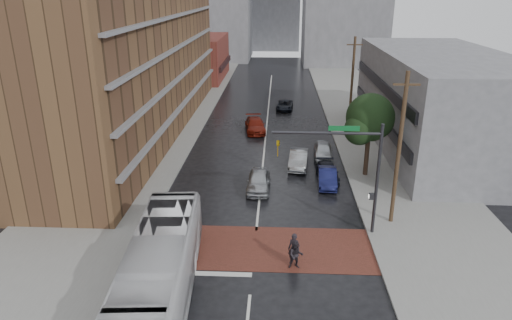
# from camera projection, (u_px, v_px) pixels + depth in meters

# --- Properties ---
(ground) EXTENTS (160.00, 160.00, 0.00)m
(ground) POSITION_uv_depth(u_px,v_px,m) (254.00, 252.00, 26.76)
(ground) COLOR black
(ground) RESTS_ON ground
(crosswalk) EXTENTS (14.00, 5.00, 0.02)m
(crosswalk) POSITION_uv_depth(u_px,v_px,m) (255.00, 247.00, 27.23)
(crosswalk) COLOR brown
(crosswalk) RESTS_ON ground
(sidewalk_west) EXTENTS (9.00, 90.00, 0.15)m
(sidewalk_west) POSITION_uv_depth(u_px,v_px,m) (163.00, 127.00, 50.62)
(sidewalk_west) COLOR gray
(sidewalk_west) RESTS_ON ground
(sidewalk_east) EXTENTS (9.00, 90.00, 0.15)m
(sidewalk_east) POSITION_uv_depth(u_px,v_px,m) (372.00, 130.00, 49.55)
(sidewalk_east) COLOR gray
(sidewalk_east) RESTS_ON ground
(storefront_west) EXTENTS (8.00, 16.00, 7.00)m
(storefront_west) POSITION_uv_depth(u_px,v_px,m) (200.00, 58.00, 76.52)
(storefront_west) COLOR maroon
(storefront_west) RESTS_ON ground
(building_east) EXTENTS (11.00, 26.00, 9.00)m
(building_east) POSITION_uv_depth(u_px,v_px,m) (440.00, 101.00, 43.08)
(building_east) COLOR gray
(building_east) RESTS_ON ground
(street_tree) EXTENTS (4.20, 4.10, 6.90)m
(street_tree) POSITION_uv_depth(u_px,v_px,m) (370.00, 120.00, 35.93)
(street_tree) COLOR #332319
(street_tree) RESTS_ON ground
(signal_mast) EXTENTS (6.50, 0.30, 7.20)m
(signal_mast) POSITION_uv_depth(u_px,v_px,m) (354.00, 163.00, 27.15)
(signal_mast) COLOR #2D2D33
(signal_mast) RESTS_ON ground
(utility_pole_near) EXTENTS (1.60, 0.26, 10.00)m
(utility_pole_near) POSITION_uv_depth(u_px,v_px,m) (399.00, 149.00, 28.27)
(utility_pole_near) COLOR #473321
(utility_pole_near) RESTS_ON ground
(utility_pole_far) EXTENTS (1.60, 0.26, 10.00)m
(utility_pole_far) POSITION_uv_depth(u_px,v_px,m) (352.00, 85.00, 46.95)
(utility_pole_far) COLOR #473321
(utility_pole_far) RESTS_ON ground
(transit_bus) EXTENTS (3.83, 12.62, 3.47)m
(transit_bus) POSITION_uv_depth(u_px,v_px,m) (160.00, 270.00, 22.10)
(transit_bus) COLOR silver
(transit_bus) RESTS_ON ground
(pedestrian_a) EXTENTS (0.80, 0.67, 1.88)m
(pedestrian_a) POSITION_uv_depth(u_px,v_px,m) (294.00, 249.00, 25.29)
(pedestrian_a) COLOR black
(pedestrian_a) RESTS_ON ground
(pedestrian_b) EXTENTS (0.80, 0.63, 1.63)m
(pedestrian_b) POSITION_uv_depth(u_px,v_px,m) (296.00, 255.00, 24.96)
(pedestrian_b) COLOR black
(pedestrian_b) RESTS_ON ground
(car_travel_a) EXTENTS (1.81, 4.34, 1.47)m
(car_travel_a) POSITION_uv_depth(u_px,v_px,m) (259.00, 181.00, 34.76)
(car_travel_a) COLOR #A9ADB1
(car_travel_a) RESTS_ON ground
(car_travel_b) EXTENTS (1.95, 4.49, 1.44)m
(car_travel_b) POSITION_uv_depth(u_px,v_px,m) (299.00, 159.00, 39.23)
(car_travel_b) COLOR #9A9EA1
(car_travel_b) RESTS_ON ground
(car_travel_c) EXTENTS (2.64, 5.13, 1.42)m
(car_travel_c) POSITION_uv_depth(u_px,v_px,m) (255.00, 125.00, 48.92)
(car_travel_c) COLOR maroon
(car_travel_c) RESTS_ON ground
(suv_travel) EXTENTS (2.30, 4.33, 1.16)m
(suv_travel) POSITION_uv_depth(u_px,v_px,m) (285.00, 105.00, 57.75)
(suv_travel) COLOR black
(suv_travel) RESTS_ON ground
(car_parked_near) EXTENTS (1.60, 4.04, 1.31)m
(car_parked_near) POSITION_uv_depth(u_px,v_px,m) (327.00, 177.00, 35.63)
(car_parked_near) COLOR #141747
(car_parked_near) RESTS_ON ground
(car_parked_mid) EXTENTS (1.70, 4.10, 1.19)m
(car_parked_mid) POSITION_uv_depth(u_px,v_px,m) (327.00, 172.00, 36.74)
(car_parked_mid) COLOR black
(car_parked_mid) RESTS_ON ground
(car_parked_far) EXTENTS (1.89, 4.20, 1.40)m
(car_parked_far) POSITION_uv_depth(u_px,v_px,m) (323.00, 151.00, 41.35)
(car_parked_far) COLOR #B5BABD
(car_parked_far) RESTS_ON ground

